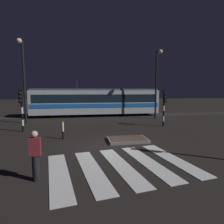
{
  "coord_description": "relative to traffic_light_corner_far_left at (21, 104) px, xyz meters",
  "views": [
    {
      "loc": [
        -1.59,
        -10.02,
        3.02
      ],
      "look_at": [
        0.81,
        4.19,
        1.4
      ],
      "focal_mm": 30.52,
      "sensor_mm": 36.0,
      "label": 1
    }
  ],
  "objects": [
    {
      "name": "tram",
      "position": [
        6.06,
        8.0,
        -0.35
      ],
      "size": [
        14.92,
        2.58,
        4.15
      ],
      "color": "#B2BCC1",
      "rests_on": "ground"
    },
    {
      "name": "rail_far",
      "position": [
        5.76,
        8.72,
        -2.08
      ],
      "size": [
        80.0,
        0.12,
        0.03
      ],
      "primitive_type": "cube",
      "color": "#59595E",
      "rests_on": "ground"
    },
    {
      "name": "traffic_island",
      "position": [
        6.96,
        -3.69,
        -2.0
      ],
      "size": [
        2.35,
        1.56,
        0.18
      ],
      "color": "slate",
      "rests_on": "ground"
    },
    {
      "name": "bollard_island_edge",
      "position": [
        3.09,
        -2.6,
        -1.53
      ],
      "size": [
        0.12,
        0.12,
        1.11
      ],
      "color": "black",
      "rests_on": "ground"
    },
    {
      "name": "pedestrian_waiting_at_kerb",
      "position": [
        2.67,
        -8.12,
        -1.21
      ],
      "size": [
        0.36,
        0.24,
        1.71
      ],
      "color": "black",
      "rests_on": "ground"
    },
    {
      "name": "traffic_light_corner_far_right",
      "position": [
        11.11,
        0.31,
        -0.06
      ],
      "size": [
        0.36,
        0.42,
        3.08
      ],
      "color": "black",
      "rests_on": "ground"
    },
    {
      "name": "street_lamp_trackside_left",
      "position": [
        -0.8,
        3.78,
        2.6
      ],
      "size": [
        0.44,
        1.21,
        7.43
      ],
      "color": "black",
      "rests_on": "ground"
    },
    {
      "name": "traffic_light_corner_far_left",
      "position": [
        0.0,
        0.0,
        0.0
      ],
      "size": [
        0.36,
        0.42,
        3.17
      ],
      "color": "black",
      "rests_on": "ground"
    },
    {
      "name": "crosswalk_zebra",
      "position": [
        5.76,
        -7.35,
        -2.08
      ],
      "size": [
        6.15,
        5.03,
        0.02
      ],
      "color": "silver",
      "rests_on": "ground"
    },
    {
      "name": "ground_plane",
      "position": [
        5.76,
        -4.57,
        -2.09
      ],
      "size": [
        120.0,
        120.0,
        0.0
      ],
      "primitive_type": "plane",
      "color": "black"
    },
    {
      "name": "street_lamp_trackside_right",
      "position": [
        12.19,
        4.51,
        2.43
      ],
      "size": [
        0.44,
        1.21,
        7.12
      ],
      "color": "black",
      "rests_on": "ground"
    },
    {
      "name": "rail_near",
      "position": [
        5.76,
        7.29,
        -2.08
      ],
      "size": [
        80.0,
        0.12,
        0.03
      ],
      "primitive_type": "cube",
      "color": "#59595E",
      "rests_on": "ground"
    }
  ]
}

